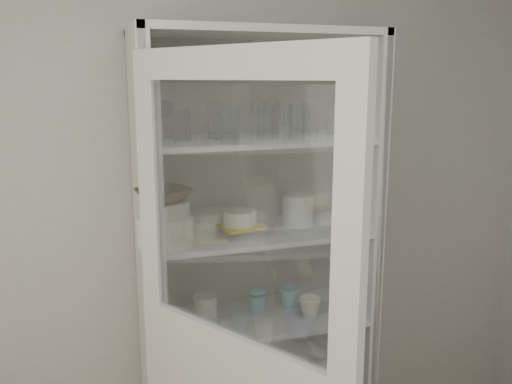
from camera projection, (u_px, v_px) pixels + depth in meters
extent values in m
cube|color=#B2AFA2|center=(199.00, 212.00, 2.49)|extent=(3.60, 0.02, 2.60)
cube|color=beige|center=(145.00, 288.00, 2.25)|extent=(0.03, 0.45, 2.10)
cube|color=beige|center=(354.00, 263.00, 2.55)|extent=(0.03, 0.45, 2.10)
cube|color=gray|center=(242.00, 260.00, 2.59)|extent=(1.00, 0.03, 2.10)
cube|color=beige|center=(256.00, 32.00, 2.18)|extent=(1.00, 0.45, 0.03)
cube|color=silver|center=(257.00, 318.00, 2.42)|extent=(0.94, 0.42, 0.02)
cube|color=silver|center=(257.00, 233.00, 2.34)|extent=(0.94, 0.42, 0.02)
cube|color=silver|center=(257.00, 140.00, 2.26)|extent=(0.94, 0.42, 0.02)
cube|color=beige|center=(234.00, 62.00, 1.56)|extent=(0.49, 0.80, 0.10)
cube|color=beige|center=(152.00, 195.00, 1.91)|extent=(0.08, 0.10, 0.80)
cube|color=beige|center=(350.00, 239.00, 1.39)|extent=(0.08, 0.10, 0.80)
cube|color=silver|center=(235.00, 214.00, 1.65)|extent=(0.38, 0.63, 0.78)
cylinder|color=silver|center=(166.00, 124.00, 1.99)|extent=(0.10, 0.10, 0.15)
cylinder|color=silver|center=(230.00, 125.00, 2.05)|extent=(0.09, 0.09, 0.14)
cylinder|color=silver|center=(266.00, 123.00, 2.15)|extent=(0.09, 0.09, 0.14)
cylinder|color=silver|center=(284.00, 122.00, 2.17)|extent=(0.09, 0.09, 0.14)
cylinder|color=silver|center=(296.00, 122.00, 2.18)|extent=(0.08, 0.08, 0.14)
cylinder|color=silver|center=(354.00, 122.00, 2.24)|extent=(0.08, 0.08, 0.13)
cylinder|color=silver|center=(335.00, 123.00, 2.23)|extent=(0.08, 0.08, 0.12)
cylinder|color=silver|center=(184.00, 125.00, 2.16)|extent=(0.07, 0.07, 0.12)
cylinder|color=silver|center=(232.00, 121.00, 2.25)|extent=(0.08, 0.08, 0.14)
cylinder|color=silver|center=(216.00, 123.00, 2.21)|extent=(0.08, 0.08, 0.13)
cylinder|color=white|center=(165.00, 230.00, 2.14)|extent=(0.23, 0.23, 0.11)
cylinder|color=white|center=(208.00, 218.00, 2.41)|extent=(0.19, 0.19, 0.07)
cylinder|color=beige|center=(165.00, 209.00, 2.12)|extent=(0.24, 0.24, 0.06)
imported|color=#53371D|center=(164.00, 195.00, 2.11)|extent=(0.27, 0.27, 0.05)
cylinder|color=silver|center=(240.00, 229.00, 2.32)|extent=(0.30, 0.30, 0.02)
cube|color=yellow|center=(240.00, 226.00, 2.32)|extent=(0.20, 0.20, 0.01)
cylinder|color=white|center=(240.00, 217.00, 2.31)|extent=(0.15, 0.15, 0.06)
cylinder|color=silver|center=(298.00, 210.00, 2.40)|extent=(0.14, 0.14, 0.14)
imported|color=navy|center=(348.00, 300.00, 2.46)|extent=(0.16, 0.16, 0.11)
imported|color=teal|center=(290.00, 297.00, 2.51)|extent=(0.10, 0.10, 0.09)
imported|color=white|center=(310.00, 307.00, 2.41)|extent=(0.11, 0.11, 0.09)
cylinder|color=teal|center=(257.00, 303.00, 2.47)|extent=(0.08, 0.08, 0.08)
ellipsoid|color=teal|center=(257.00, 293.00, 2.46)|extent=(0.08, 0.08, 0.02)
cylinder|color=#ABADB9|center=(204.00, 326.00, 2.28)|extent=(0.10, 0.10, 0.04)
cylinder|color=white|center=(205.00, 309.00, 2.35)|extent=(0.13, 0.13, 0.12)
cube|color=#A8A8A8|center=(307.00, 382.00, 2.57)|extent=(0.22, 0.18, 0.06)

